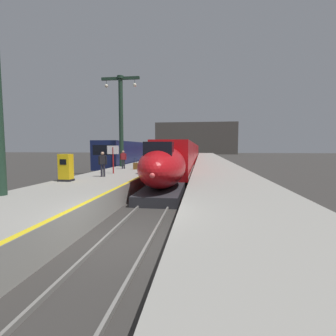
{
  "coord_description": "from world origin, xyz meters",
  "views": [
    {
      "loc": [
        2.34,
        -7.45,
        3.04
      ],
      "look_at": [
        0.38,
        7.18,
        1.8
      ],
      "focal_mm": 26.32,
      "sensor_mm": 36.0,
      "label": 1
    }
  ],
  "objects_px": {
    "regional_train_adjacent": "(143,152)",
    "passenger_mid_platform": "(103,162)",
    "passenger_near_edge": "(123,158)",
    "ticket_machine_yellow": "(66,169)",
    "departure_info_board": "(113,154)",
    "rolling_suitcase": "(136,166)",
    "highspeed_train_main": "(189,153)",
    "station_column_mid": "(121,113)"
  },
  "relations": [
    {
      "from": "regional_train_adjacent",
      "to": "passenger_mid_platform",
      "type": "relative_size",
      "value": 21.66
    },
    {
      "from": "passenger_near_edge",
      "to": "regional_train_adjacent",
      "type": "bearing_deg",
      "value": 98.73
    },
    {
      "from": "rolling_suitcase",
      "to": "ticket_machine_yellow",
      "type": "relative_size",
      "value": 0.61
    },
    {
      "from": "regional_train_adjacent",
      "to": "passenger_near_edge",
      "type": "relative_size",
      "value": 21.66
    },
    {
      "from": "ticket_machine_yellow",
      "to": "departure_info_board",
      "type": "relative_size",
      "value": 0.75
    },
    {
      "from": "station_column_mid",
      "to": "rolling_suitcase",
      "type": "distance_m",
      "value": 6.65
    },
    {
      "from": "station_column_mid",
      "to": "passenger_near_edge",
      "type": "distance_m",
      "value": 5.42
    },
    {
      "from": "rolling_suitcase",
      "to": "departure_info_board",
      "type": "height_order",
      "value": "departure_info_board"
    },
    {
      "from": "rolling_suitcase",
      "to": "ticket_machine_yellow",
      "type": "xyz_separation_m",
      "value": [
        -2.03,
        -8.08,
        0.44
      ]
    },
    {
      "from": "passenger_mid_platform",
      "to": "departure_info_board",
      "type": "relative_size",
      "value": 0.8
    },
    {
      "from": "ticket_machine_yellow",
      "to": "station_column_mid",
      "type": "bearing_deg",
      "value": 91.76
    },
    {
      "from": "regional_train_adjacent",
      "to": "passenger_mid_platform",
      "type": "xyz_separation_m",
      "value": [
        3.85,
        -27.5,
        -0.09
      ]
    },
    {
      "from": "departure_info_board",
      "to": "passenger_near_edge",
      "type": "bearing_deg",
      "value": 97.63
    },
    {
      "from": "passenger_near_edge",
      "to": "passenger_mid_platform",
      "type": "bearing_deg",
      "value": -84.61
    },
    {
      "from": "station_column_mid",
      "to": "highspeed_train_main",
      "type": "bearing_deg",
      "value": 76.04
    },
    {
      "from": "highspeed_train_main",
      "to": "departure_info_board",
      "type": "relative_size",
      "value": 35.64
    },
    {
      "from": "passenger_mid_platform",
      "to": "departure_info_board",
      "type": "bearing_deg",
      "value": 90.85
    },
    {
      "from": "highspeed_train_main",
      "to": "regional_train_adjacent",
      "type": "xyz_separation_m",
      "value": [
        -8.1,
        -5.25,
        0.16
      ]
    },
    {
      "from": "highspeed_train_main",
      "to": "passenger_mid_platform",
      "type": "relative_size",
      "value": 44.71
    },
    {
      "from": "ticket_machine_yellow",
      "to": "departure_info_board",
      "type": "bearing_deg",
      "value": 74.13
    },
    {
      "from": "departure_info_board",
      "to": "ticket_machine_yellow",
      "type": "bearing_deg",
      "value": -105.87
    },
    {
      "from": "ticket_machine_yellow",
      "to": "rolling_suitcase",
      "type": "bearing_deg",
      "value": 75.91
    },
    {
      "from": "station_column_mid",
      "to": "passenger_near_edge",
      "type": "relative_size",
      "value": 5.48
    },
    {
      "from": "ticket_machine_yellow",
      "to": "departure_info_board",
      "type": "xyz_separation_m",
      "value": [
        1.27,
        4.46,
        0.77
      ]
    },
    {
      "from": "regional_train_adjacent",
      "to": "passenger_near_edge",
      "type": "xyz_separation_m",
      "value": [
        3.25,
        -21.2,
        -0.09
      ]
    },
    {
      "from": "highspeed_train_main",
      "to": "ticket_machine_yellow",
      "type": "bearing_deg",
      "value": -98.98
    },
    {
      "from": "station_column_mid",
      "to": "passenger_mid_platform",
      "type": "distance_m",
      "value": 10.24
    },
    {
      "from": "regional_train_adjacent",
      "to": "departure_info_board",
      "type": "distance_m",
      "value": 25.69
    },
    {
      "from": "passenger_mid_platform",
      "to": "departure_info_board",
      "type": "distance_m",
      "value": 2.15
    },
    {
      "from": "regional_train_adjacent",
      "to": "rolling_suitcase",
      "type": "distance_m",
      "value": 22.27
    },
    {
      "from": "passenger_near_edge",
      "to": "rolling_suitcase",
      "type": "xyz_separation_m",
      "value": [
        1.32,
        -0.58,
        -0.69
      ]
    },
    {
      "from": "station_column_mid",
      "to": "ticket_machine_yellow",
      "type": "relative_size",
      "value": 5.79
    },
    {
      "from": "regional_train_adjacent",
      "to": "ticket_machine_yellow",
      "type": "relative_size",
      "value": 22.87
    },
    {
      "from": "regional_train_adjacent",
      "to": "passenger_near_edge",
      "type": "bearing_deg",
      "value": -81.27
    },
    {
      "from": "highspeed_train_main",
      "to": "rolling_suitcase",
      "type": "xyz_separation_m",
      "value": [
        -3.52,
        -27.03,
        -0.62
      ]
    },
    {
      "from": "ticket_machine_yellow",
      "to": "departure_info_board",
      "type": "height_order",
      "value": "departure_info_board"
    },
    {
      "from": "passenger_near_edge",
      "to": "rolling_suitcase",
      "type": "height_order",
      "value": "passenger_near_edge"
    },
    {
      "from": "station_column_mid",
      "to": "ticket_machine_yellow",
      "type": "height_order",
      "value": "station_column_mid"
    },
    {
      "from": "highspeed_train_main",
      "to": "passenger_mid_platform",
      "type": "height_order",
      "value": "highspeed_train_main"
    },
    {
      "from": "rolling_suitcase",
      "to": "departure_info_board",
      "type": "bearing_deg",
      "value": -101.86
    },
    {
      "from": "passenger_near_edge",
      "to": "rolling_suitcase",
      "type": "relative_size",
      "value": 1.72
    },
    {
      "from": "highspeed_train_main",
      "to": "passenger_mid_platform",
      "type": "bearing_deg",
      "value": -97.4
    }
  ]
}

